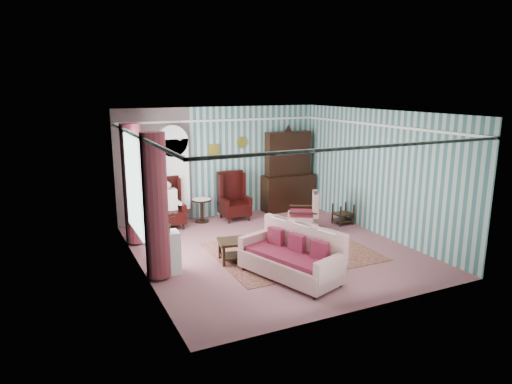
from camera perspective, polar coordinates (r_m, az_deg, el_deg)
name	(u,v)px	position (r m, az deg, el deg)	size (l,w,h in m)	color
floor	(272,249)	(9.84, 2.05, -7.18)	(6.00, 6.00, 0.00)	#844D51
room_shell	(242,157)	(9.24, -1.76, 4.35)	(5.53, 6.02, 2.91)	#386664
bookcase	(173,180)	(11.64, -10.31, 1.52)	(0.80, 0.28, 2.24)	silver
dresser_hutch	(289,169)	(12.73, 4.09, 2.95)	(1.50, 0.56, 2.36)	black
wingback_left	(168,203)	(11.32, -10.91, -1.40)	(0.76, 0.80, 1.25)	black
wingback_right	(234,196)	(11.85, -2.71, -0.53)	(0.76, 0.80, 1.25)	black
seated_woman	(168,205)	(11.33, -10.91, -1.57)	(0.44, 0.40, 1.18)	white
round_side_table	(202,211)	(11.78, -6.79, -2.32)	(0.50, 0.50, 0.60)	black
nest_table	(343,214)	(11.74, 10.81, -2.67)	(0.45, 0.38, 0.54)	black
plant_stand	(164,253)	(8.65, -11.38, -7.52)	(0.55, 0.35, 0.80)	silver
rug	(291,251)	(9.73, 4.45, -7.42)	(3.20, 2.60, 0.01)	#4C1920
sofa	(290,252)	(8.28, 4.31, -7.49)	(1.93, 1.05, 1.01)	beige
floral_armchair	(303,211)	(10.94, 5.87, -2.36)	(0.79, 0.86, 1.02)	#B8AA8E
coffee_table	(241,250)	(9.16, -1.90, -7.28)	(0.88, 0.54, 0.44)	black
potted_plant_a	(165,223)	(8.33, -11.35, -3.82)	(0.40, 0.35, 0.44)	#195019
potted_plant_b	(162,218)	(8.59, -11.70, -3.14)	(0.27, 0.22, 0.49)	#1D4D18
potted_plant_c	(158,223)	(8.47, -12.13, -3.79)	(0.21, 0.21, 0.38)	#204C17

